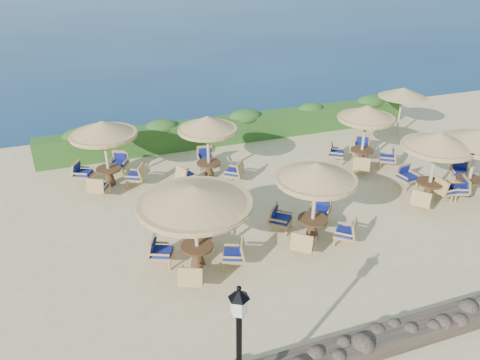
{
  "coord_description": "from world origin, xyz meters",
  "views": [
    {
      "loc": [
        -6.88,
        -12.65,
        8.55
      ],
      "look_at": [
        -2.07,
        0.77,
        1.3
      ],
      "focal_mm": 35.0,
      "sensor_mm": 36.0,
      "label": 1
    }
  ],
  "objects_px": {
    "cafe_set_5": "(365,128)",
    "cafe_set_6": "(477,149)",
    "cafe_set_2": "(436,153)",
    "cafe_set_4": "(208,137)",
    "cafe_set_0": "(195,209)",
    "cafe_set_3": "(105,143)",
    "extra_parasol": "(403,93)",
    "cafe_set_1": "(315,189)"
  },
  "relations": [
    {
      "from": "extra_parasol",
      "to": "cafe_set_4",
      "type": "bearing_deg",
      "value": -171.84
    },
    {
      "from": "cafe_set_3",
      "to": "cafe_set_1",
      "type": "bearing_deg",
      "value": -46.15
    },
    {
      "from": "cafe_set_6",
      "to": "cafe_set_4",
      "type": "bearing_deg",
      "value": 152.05
    },
    {
      "from": "cafe_set_5",
      "to": "cafe_set_6",
      "type": "height_order",
      "value": "same"
    },
    {
      "from": "cafe_set_1",
      "to": "cafe_set_3",
      "type": "relative_size",
      "value": 0.94
    },
    {
      "from": "cafe_set_1",
      "to": "cafe_set_5",
      "type": "distance_m",
      "value": 6.26
    },
    {
      "from": "cafe_set_1",
      "to": "cafe_set_6",
      "type": "height_order",
      "value": "same"
    },
    {
      "from": "cafe_set_5",
      "to": "cafe_set_6",
      "type": "distance_m",
      "value": 4.34
    },
    {
      "from": "cafe_set_4",
      "to": "cafe_set_2",
      "type": "bearing_deg",
      "value": -31.36
    },
    {
      "from": "cafe_set_1",
      "to": "cafe_set_4",
      "type": "xyz_separation_m",
      "value": [
        -1.94,
        5.21,
        0.03
      ]
    },
    {
      "from": "cafe_set_2",
      "to": "cafe_set_6",
      "type": "distance_m",
      "value": 1.6
    },
    {
      "from": "cafe_set_3",
      "to": "cafe_set_6",
      "type": "xyz_separation_m",
      "value": [
        12.6,
        -5.45,
        0.15
      ]
    },
    {
      "from": "cafe_set_5",
      "to": "cafe_set_0",
      "type": "bearing_deg",
      "value": -152.14
    },
    {
      "from": "cafe_set_0",
      "to": "cafe_set_3",
      "type": "distance_m",
      "value": 6.5
    },
    {
      "from": "cafe_set_2",
      "to": "cafe_set_3",
      "type": "distance_m",
      "value": 12.19
    },
    {
      "from": "cafe_set_6",
      "to": "extra_parasol",
      "type": "bearing_deg",
      "value": 77.44
    },
    {
      "from": "cafe_set_0",
      "to": "cafe_set_5",
      "type": "relative_size",
      "value": 1.21
    },
    {
      "from": "cafe_set_3",
      "to": "cafe_set_4",
      "type": "distance_m",
      "value": 3.92
    },
    {
      "from": "cafe_set_0",
      "to": "cafe_set_3",
      "type": "xyz_separation_m",
      "value": [
        -1.9,
        6.21,
        -0.18
      ]
    },
    {
      "from": "cafe_set_1",
      "to": "cafe_set_4",
      "type": "relative_size",
      "value": 0.97
    },
    {
      "from": "cafe_set_0",
      "to": "cafe_set_6",
      "type": "xyz_separation_m",
      "value": [
        10.7,
        0.76,
        -0.03
      ]
    },
    {
      "from": "extra_parasol",
      "to": "cafe_set_1",
      "type": "relative_size",
      "value": 0.91
    },
    {
      "from": "cafe_set_0",
      "to": "cafe_set_3",
      "type": "height_order",
      "value": "same"
    },
    {
      "from": "cafe_set_3",
      "to": "cafe_set_0",
      "type": "bearing_deg",
      "value": -72.97
    },
    {
      "from": "cafe_set_3",
      "to": "cafe_set_5",
      "type": "bearing_deg",
      "value": -9.58
    },
    {
      "from": "cafe_set_2",
      "to": "cafe_set_4",
      "type": "xyz_separation_m",
      "value": [
        -7.19,
        4.38,
        -0.06
      ]
    },
    {
      "from": "cafe_set_3",
      "to": "cafe_set_5",
      "type": "relative_size",
      "value": 1.03
    },
    {
      "from": "cafe_set_2",
      "to": "cafe_set_5",
      "type": "xyz_separation_m",
      "value": [
        -0.68,
        3.44,
        -0.16
      ]
    },
    {
      "from": "cafe_set_2",
      "to": "cafe_set_5",
      "type": "height_order",
      "value": "same"
    },
    {
      "from": "extra_parasol",
      "to": "cafe_set_6",
      "type": "distance_m",
      "value": 6.26
    },
    {
      "from": "cafe_set_1",
      "to": "cafe_set_6",
      "type": "distance_m",
      "value": 6.85
    },
    {
      "from": "cafe_set_5",
      "to": "cafe_set_1",
      "type": "bearing_deg",
      "value": -137.01
    },
    {
      "from": "extra_parasol",
      "to": "cafe_set_0",
      "type": "xyz_separation_m",
      "value": [
        -12.06,
        -6.86,
        -0.24
      ]
    },
    {
      "from": "cafe_set_1",
      "to": "cafe_set_3",
      "type": "height_order",
      "value": "same"
    },
    {
      "from": "cafe_set_3",
      "to": "cafe_set_5",
      "type": "height_order",
      "value": "same"
    },
    {
      "from": "extra_parasol",
      "to": "cafe_set_6",
      "type": "bearing_deg",
      "value": -102.56
    },
    {
      "from": "cafe_set_1",
      "to": "cafe_set_2",
      "type": "relative_size",
      "value": 0.97
    },
    {
      "from": "extra_parasol",
      "to": "cafe_set_0",
      "type": "bearing_deg",
      "value": -150.36
    },
    {
      "from": "cafe_set_1",
      "to": "cafe_set_5",
      "type": "relative_size",
      "value": 0.97
    },
    {
      "from": "extra_parasol",
      "to": "cafe_set_0",
      "type": "height_order",
      "value": "cafe_set_0"
    },
    {
      "from": "extra_parasol",
      "to": "cafe_set_5",
      "type": "height_order",
      "value": "cafe_set_5"
    },
    {
      "from": "cafe_set_2",
      "to": "cafe_set_0",
      "type": "bearing_deg",
      "value": -173.58
    }
  ]
}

